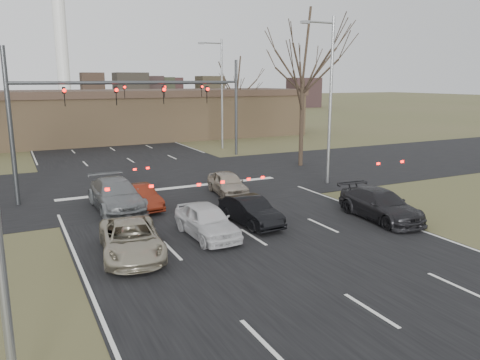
{
  "coord_description": "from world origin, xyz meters",
  "views": [
    {
      "loc": [
        -8.66,
        -13.15,
        6.35
      ],
      "look_at": [
        0.4,
        5.01,
        2.0
      ],
      "focal_mm": 35.0,
      "sensor_mm": 36.0,
      "label": 1
    }
  ],
  "objects_px": {
    "car_silver_suv": "(131,239)",
    "car_charcoal_sedan": "(381,205)",
    "mast_arm_near": "(77,105)",
    "car_red_ahead": "(140,197)",
    "streetlight_right_near": "(328,93)",
    "car_silver_ahead": "(228,183)",
    "streetlight_right_far": "(220,88)",
    "car_grey_ahead": "(116,195)",
    "car_white_sedan": "(207,220)",
    "mast_arm_far": "(205,97)",
    "building": "(116,115)",
    "car_black_hatch": "(251,211)"
  },
  "relations": [
    {
      "from": "streetlight_right_near",
      "to": "car_charcoal_sedan",
      "type": "xyz_separation_m",
      "value": [
        -2.32,
        -7.34,
        -4.9
      ]
    },
    {
      "from": "car_black_hatch",
      "to": "car_silver_ahead",
      "type": "xyz_separation_m",
      "value": [
        1.43,
        5.5,
        0.03
      ]
    },
    {
      "from": "streetlight_right_near",
      "to": "car_silver_ahead",
      "type": "relative_size",
      "value": 2.61
    },
    {
      "from": "car_silver_suv",
      "to": "car_charcoal_sedan",
      "type": "distance_m",
      "value": 11.47
    },
    {
      "from": "building",
      "to": "mast_arm_near",
      "type": "distance_m",
      "value": 26.14
    },
    {
      "from": "car_silver_suv",
      "to": "car_silver_ahead",
      "type": "relative_size",
      "value": 1.19
    },
    {
      "from": "car_black_hatch",
      "to": "car_charcoal_sedan",
      "type": "bearing_deg",
      "value": -23.07
    },
    {
      "from": "car_white_sedan",
      "to": "car_grey_ahead",
      "type": "bearing_deg",
      "value": 111.56
    },
    {
      "from": "mast_arm_near",
      "to": "car_black_hatch",
      "type": "height_order",
      "value": "mast_arm_near"
    },
    {
      "from": "streetlight_right_far",
      "to": "mast_arm_far",
      "type": "bearing_deg",
      "value": -128.11
    },
    {
      "from": "streetlight_right_near",
      "to": "car_white_sedan",
      "type": "bearing_deg",
      "value": -150.08
    },
    {
      "from": "building",
      "to": "car_white_sedan",
      "type": "distance_m",
      "value": 34.28
    },
    {
      "from": "streetlight_right_near",
      "to": "streetlight_right_far",
      "type": "relative_size",
      "value": 1.0
    },
    {
      "from": "building",
      "to": "car_black_hatch",
      "type": "relative_size",
      "value": 11.23
    },
    {
      "from": "streetlight_right_far",
      "to": "car_silver_ahead",
      "type": "distance_m",
      "value": 18.97
    },
    {
      "from": "mast_arm_near",
      "to": "building",
      "type": "bearing_deg",
      "value": 73.87
    },
    {
      "from": "streetlight_right_near",
      "to": "car_red_ahead",
      "type": "xyz_separation_m",
      "value": [
        -11.82,
        -0.53,
        -4.99
      ]
    },
    {
      "from": "mast_arm_far",
      "to": "streetlight_right_near",
      "type": "distance_m",
      "value": 13.28
    },
    {
      "from": "streetlight_right_far",
      "to": "building",
      "type": "bearing_deg",
      "value": 123.65
    },
    {
      "from": "car_charcoal_sedan",
      "to": "car_grey_ahead",
      "type": "relative_size",
      "value": 0.9
    },
    {
      "from": "streetlight_right_near",
      "to": "building",
      "type": "bearing_deg",
      "value": 103.69
    },
    {
      "from": "car_white_sedan",
      "to": "car_silver_ahead",
      "type": "height_order",
      "value": "car_white_sedan"
    },
    {
      "from": "car_silver_ahead",
      "to": "streetlight_right_far",
      "type": "bearing_deg",
      "value": 73.29
    },
    {
      "from": "car_grey_ahead",
      "to": "car_silver_ahead",
      "type": "relative_size",
      "value": 1.37
    },
    {
      "from": "mast_arm_near",
      "to": "car_silver_suv",
      "type": "xyz_separation_m",
      "value": [
        0.27,
        -9.75,
        -4.44
      ]
    },
    {
      "from": "car_charcoal_sedan",
      "to": "car_red_ahead",
      "type": "relative_size",
      "value": 1.31
    },
    {
      "from": "streetlight_right_near",
      "to": "car_white_sedan",
      "type": "relative_size",
      "value": 2.47
    },
    {
      "from": "streetlight_right_far",
      "to": "car_grey_ahead",
      "type": "height_order",
      "value": "streetlight_right_far"
    },
    {
      "from": "car_silver_suv",
      "to": "car_red_ahead",
      "type": "bearing_deg",
      "value": 79.93
    },
    {
      "from": "building",
      "to": "car_charcoal_sedan",
      "type": "distance_m",
      "value": 35.68
    },
    {
      "from": "streetlight_right_far",
      "to": "car_red_ahead",
      "type": "xyz_separation_m",
      "value": [
        -12.32,
        -17.53,
        -4.99
      ]
    },
    {
      "from": "car_silver_suv",
      "to": "car_red_ahead",
      "type": "height_order",
      "value": "car_silver_suv"
    },
    {
      "from": "car_white_sedan",
      "to": "car_silver_ahead",
      "type": "xyz_separation_m",
      "value": [
        3.83,
        6.17,
        -0.04
      ]
    },
    {
      "from": "car_black_hatch",
      "to": "car_charcoal_sedan",
      "type": "distance_m",
      "value": 6.09
    },
    {
      "from": "mast_arm_far",
      "to": "car_red_ahead",
      "type": "distance_m",
      "value": 16.94
    },
    {
      "from": "mast_arm_far",
      "to": "streetlight_right_far",
      "type": "relative_size",
      "value": 1.11
    },
    {
      "from": "car_charcoal_sedan",
      "to": "car_grey_ahead",
      "type": "distance_m",
      "value": 12.78
    },
    {
      "from": "streetlight_right_near",
      "to": "car_silver_suv",
      "type": "xyz_separation_m",
      "value": [
        -13.78,
        -6.75,
        -4.95
      ]
    },
    {
      "from": "car_red_ahead",
      "to": "streetlight_right_near",
      "type": "bearing_deg",
      "value": -3.31
    },
    {
      "from": "car_grey_ahead",
      "to": "car_silver_ahead",
      "type": "xyz_separation_m",
      "value": [
        6.29,
        0.37,
        -0.11
      ]
    },
    {
      "from": "streetlight_right_far",
      "to": "streetlight_right_near",
      "type": "bearing_deg",
      "value": -91.68
    },
    {
      "from": "streetlight_right_far",
      "to": "car_grey_ahead",
      "type": "distance_m",
      "value": 22.38
    },
    {
      "from": "car_black_hatch",
      "to": "car_charcoal_sedan",
      "type": "relative_size",
      "value": 0.8
    },
    {
      "from": "streetlight_right_near",
      "to": "car_black_hatch",
      "type": "relative_size",
      "value": 2.65
    },
    {
      "from": "car_white_sedan",
      "to": "car_charcoal_sedan",
      "type": "bearing_deg",
      "value": -10.65
    },
    {
      "from": "mast_arm_near",
      "to": "mast_arm_far",
      "type": "distance_m",
      "value": 15.17
    },
    {
      "from": "mast_arm_near",
      "to": "car_red_ahead",
      "type": "bearing_deg",
      "value": -57.7
    },
    {
      "from": "mast_arm_far",
      "to": "streetlight_right_far",
      "type": "distance_m",
      "value": 5.12
    },
    {
      "from": "car_black_hatch",
      "to": "car_grey_ahead",
      "type": "distance_m",
      "value": 7.06
    },
    {
      "from": "streetlight_right_far",
      "to": "car_red_ahead",
      "type": "bearing_deg",
      "value": -125.11
    }
  ]
}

